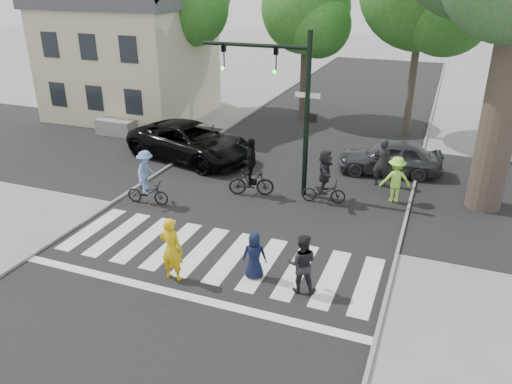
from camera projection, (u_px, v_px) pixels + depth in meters
ground at (201, 271)px, 14.07m from camera, size 120.00×120.00×0.00m
road_stem at (263, 202)px, 18.33m from camera, size 10.00×70.00×0.01m
road_cross at (288, 174)px, 20.89m from camera, size 70.00×10.00×0.01m
curb_left at (145, 182)px, 19.99m from camera, size 0.10×70.00×0.10m
curb_right at (405, 224)px, 16.64m from camera, size 0.10×70.00×0.10m
crosswalk at (211, 260)px, 14.63m from camera, size 10.00×3.85×0.01m
traffic_signal at (285, 90)px, 17.67m from camera, size 4.45×0.29×6.00m
bg_tree_0 at (113, 2)px, 29.80m from camera, size 5.46×5.20×8.97m
bg_tree_2 at (309, 13)px, 26.50m from camera, size 5.04×4.80×8.40m
house at (129, 48)px, 28.27m from camera, size 8.40×8.10×8.82m
pedestrian_woman at (172, 249)px, 13.39m from camera, size 0.69×0.47×1.84m
pedestrian_child at (254, 256)px, 13.55m from camera, size 0.75×0.57×1.36m
pedestrian_adult at (302, 264)px, 12.90m from camera, size 0.93×0.80×1.66m
cyclist_left at (147, 181)px, 17.88m from camera, size 1.65×1.10×2.02m
cyclist_mid at (251, 172)px, 18.57m from camera, size 1.77×1.12×2.23m
cyclist_right at (324, 179)px, 17.97m from camera, size 1.66×1.54×2.01m
car_suv at (191, 142)px, 22.24m from camera, size 6.38×4.00×1.64m
car_grey at (390, 157)px, 20.68m from camera, size 4.42×2.34×1.43m
bystander_hivis at (396, 180)px, 18.04m from camera, size 1.26×0.95×1.73m
bystander_dark at (382, 162)px, 19.39m from camera, size 0.71×0.48×1.93m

